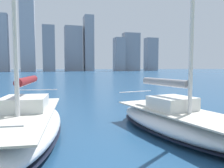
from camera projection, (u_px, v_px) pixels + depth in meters
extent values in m
cube|color=gray|center=(151.00, 54.00, 184.90)|extent=(10.04, 7.65, 27.33)
cube|color=gray|center=(131.00, 52.00, 170.42)|extent=(12.95, 6.81, 29.24)
cube|color=gray|center=(119.00, 54.00, 164.07)|extent=(7.26, 8.86, 24.83)
cube|color=#8E949E|center=(89.00, 44.00, 167.10)|extent=(6.84, 10.54, 41.72)
cube|color=gray|center=(73.00, 49.00, 166.23)|extent=(12.91, 10.45, 33.55)
cube|color=gray|center=(49.00, 49.00, 148.59)|extent=(8.09, 8.21, 31.02)
cube|color=#A1A7B1|center=(28.00, 32.00, 147.44)|extent=(9.25, 12.00, 52.79)
ellipsoid|color=white|center=(179.00, 123.00, 9.27)|extent=(4.01, 7.91, 0.94)
ellipsoid|color=black|center=(179.00, 129.00, 9.29)|extent=(4.03, 7.95, 0.10)
cube|color=beige|center=(179.00, 112.00, 9.23)|extent=(3.37, 6.93, 0.06)
cube|color=silver|center=(172.00, 103.00, 9.61)|extent=(1.92, 1.92, 0.55)
cylinder|color=silver|center=(164.00, 85.00, 10.06)|extent=(0.66, 3.14, 0.12)
cylinder|color=gray|center=(164.00, 82.00, 10.05)|extent=(0.82, 2.93, 0.32)
cylinder|color=silver|center=(136.00, 92.00, 12.22)|extent=(2.04, 0.40, 0.04)
ellipsoid|color=white|center=(22.00, 127.00, 8.45)|extent=(3.80, 8.81, 1.04)
ellipsoid|color=black|center=(23.00, 135.00, 8.47)|extent=(3.82, 8.86, 0.10)
cube|color=beige|center=(22.00, 113.00, 8.41)|extent=(3.17, 7.74, 0.06)
cube|color=silver|center=(25.00, 103.00, 8.89)|extent=(1.90, 2.06, 0.55)
cylinder|color=silver|center=(27.00, 83.00, 9.46)|extent=(0.54, 3.58, 0.12)
cylinder|color=maroon|center=(27.00, 80.00, 9.45)|extent=(0.70, 3.32, 0.32)
cylinder|color=silver|center=(38.00, 90.00, 12.15)|extent=(2.11, 0.29, 0.04)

